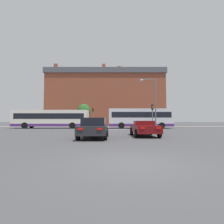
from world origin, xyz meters
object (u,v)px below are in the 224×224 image
object	(u,v)px
bus_crossing_trailing	(52,119)
car_roadster_right	(145,128)
street_lamp_junction	(153,98)
traffic_light_far_left	(94,114)
traffic_light_near_right	(153,112)
pedestrian_waiting	(114,122)
pedestrian_walking_east	(134,122)
bus_crossing_lead	(141,118)
car_saloon_left	(94,128)

from	to	relation	value
bus_crossing_trailing	car_roadster_right	bearing A→B (deg)	-139.50
car_roadster_right	street_lamp_junction	distance (m)	11.98
bus_crossing_trailing	traffic_light_far_left	distance (m)	11.18
traffic_light_near_right	traffic_light_far_left	bearing A→B (deg)	126.72
bus_crossing_trailing	street_lamp_junction	distance (m)	16.90
traffic_light_near_right	pedestrian_waiting	size ratio (longest dim) A/B	1.98
traffic_light_near_right	traffic_light_far_left	xyz separation A→B (m)	(-10.07, 13.50, 0.29)
car_roadster_right	pedestrian_waiting	distance (m)	24.41
pedestrian_walking_east	bus_crossing_lead	bearing A→B (deg)	-169.97
car_roadster_right	traffic_light_near_right	xyz separation A→B (m)	(3.23, 10.89, 1.83)
bus_crossing_lead	car_saloon_left	bearing A→B (deg)	160.01
traffic_light_near_right	traffic_light_far_left	size ratio (longest dim) A/B	0.89
car_roadster_right	pedestrian_walking_east	bearing A→B (deg)	83.72
bus_crossing_trailing	traffic_light_near_right	bearing A→B (deg)	-104.42
bus_crossing_trailing	pedestrian_waiting	size ratio (longest dim) A/B	6.73
pedestrian_waiting	pedestrian_walking_east	size ratio (longest dim) A/B	1.02
pedestrian_walking_east	street_lamp_junction	bearing A→B (deg)	-165.02
car_saloon_left	bus_crossing_lead	xyz separation A→B (m)	(6.03, 16.59, 1.00)
bus_crossing_trailing	traffic_light_far_left	world-z (taller)	traffic_light_far_left
bus_crossing_lead	pedestrian_waiting	size ratio (longest dim) A/B	5.69
car_saloon_left	pedestrian_walking_east	size ratio (longest dim) A/B	2.38
bus_crossing_lead	street_lamp_junction	bearing A→B (deg)	-163.86
traffic_light_near_right	pedestrian_walking_east	distance (m)	14.08
traffic_light_far_left	street_lamp_junction	world-z (taller)	street_lamp_junction
car_roadster_right	pedestrian_waiting	world-z (taller)	pedestrian_waiting
car_roadster_right	traffic_light_far_left	xyz separation A→B (m)	(-6.84, 24.39, 2.12)
bus_crossing_lead	bus_crossing_trailing	size ratio (longest dim) A/B	0.85
pedestrian_walking_east	traffic_light_near_right	bearing A→B (deg)	-165.22
car_roadster_right	bus_crossing_lead	xyz separation A→B (m)	(2.11, 14.90, 1.10)
traffic_light_far_left	street_lamp_junction	bearing A→B (deg)	-53.24
street_lamp_junction	pedestrian_waiting	world-z (taller)	street_lamp_junction
bus_crossing_lead	traffic_light_near_right	size ratio (longest dim) A/B	2.88
pedestrian_walking_east	car_saloon_left	bearing A→B (deg)	177.60
bus_crossing_lead	traffic_light_near_right	world-z (taller)	traffic_light_near_right
bus_crossing_lead	bus_crossing_trailing	xyz separation A→B (m)	(-14.94, 0.13, -0.12)
car_saloon_left	street_lamp_junction	size ratio (longest dim) A/B	0.58
car_roadster_right	street_lamp_junction	size ratio (longest dim) A/B	0.59
car_roadster_right	pedestrian_waiting	size ratio (longest dim) A/B	2.37
pedestrian_waiting	pedestrian_walking_east	xyz separation A→B (m)	(4.45, 0.57, -0.02)
traffic_light_near_right	pedestrian_walking_east	world-z (taller)	traffic_light_near_right
street_lamp_junction	pedestrian_walking_east	size ratio (longest dim) A/B	4.12
car_roadster_right	bus_crossing_trailing	xyz separation A→B (m)	(-12.83, 15.02, 0.98)
car_saloon_left	pedestrian_walking_east	world-z (taller)	pedestrian_walking_east
bus_crossing_trailing	traffic_light_near_right	world-z (taller)	traffic_light_near_right
bus_crossing_trailing	pedestrian_walking_east	size ratio (longest dim) A/B	6.86
street_lamp_junction	car_roadster_right	bearing A→B (deg)	-106.84
car_saloon_left	car_roadster_right	size ratio (longest dim) A/B	0.99
street_lamp_junction	pedestrian_waiting	distance (m)	14.95
street_lamp_junction	pedestrian_waiting	bearing A→B (deg)	112.31
car_saloon_left	traffic_light_far_left	distance (m)	26.32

